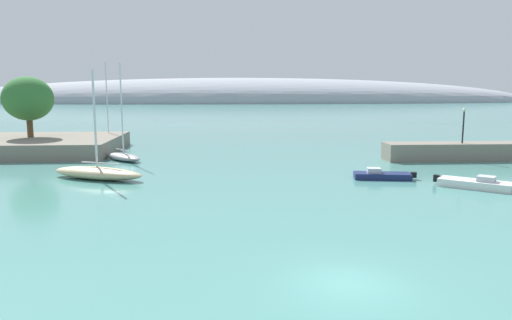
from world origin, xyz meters
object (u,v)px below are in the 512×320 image
object	(u,v)px
motorboat_navy_foreground	(382,175)
harbor_lamp_post	(464,121)
motorboat_white_outer	(475,184)
tree_clump_shore	(28,99)
sailboat_grey_outer_mooring	(124,156)
sailboat_sand_mid_mooring	(97,172)
sailboat_teal_near_shore	(109,142)

from	to	relation	value
motorboat_navy_foreground	harbor_lamp_post	distance (m)	15.24
motorboat_white_outer	harbor_lamp_post	xyz separation A→B (m)	(5.73, 13.26, 3.74)
tree_clump_shore	harbor_lamp_post	bearing A→B (deg)	-12.11
sailboat_grey_outer_mooring	tree_clump_shore	bearing A→B (deg)	-163.48
sailboat_sand_mid_mooring	motorboat_navy_foreground	bearing A→B (deg)	-159.91
sailboat_grey_outer_mooring	harbor_lamp_post	world-z (taller)	sailboat_grey_outer_mooring
sailboat_grey_outer_mooring	harbor_lamp_post	xyz separation A→B (m)	(34.89, -2.44, 3.59)
tree_clump_shore	motorboat_navy_foreground	distance (m)	40.95
sailboat_teal_near_shore	motorboat_white_outer	distance (m)	43.95
sailboat_teal_near_shore	motorboat_white_outer	size ratio (longest dim) A/B	2.11
sailboat_sand_mid_mooring	harbor_lamp_post	size ratio (longest dim) A/B	2.45
tree_clump_shore	sailboat_grey_outer_mooring	world-z (taller)	sailboat_grey_outer_mooring
tree_clump_shore	motorboat_navy_foreground	bearing A→B (deg)	-28.50
sailboat_grey_outer_mooring	harbor_lamp_post	bearing A→B (deg)	44.56
tree_clump_shore	sailboat_sand_mid_mooring	distance (m)	22.30
sailboat_teal_near_shore	sailboat_sand_mid_mooring	xyz separation A→B (m)	(4.39, -22.76, -0.02)
motorboat_white_outer	sailboat_grey_outer_mooring	bearing A→B (deg)	-169.55
motorboat_white_outer	sailboat_sand_mid_mooring	bearing A→B (deg)	-152.03
sailboat_sand_mid_mooring	motorboat_navy_foreground	distance (m)	23.47
motorboat_navy_foreground	harbor_lamp_post	size ratio (longest dim) A/B	1.41
sailboat_teal_near_shore	sailboat_grey_outer_mooring	xyz separation A→B (m)	(4.44, -12.62, -0.09)
sailboat_teal_near_shore	sailboat_grey_outer_mooring	size ratio (longest dim) A/B	1.07
sailboat_teal_near_shore	sailboat_sand_mid_mooring	bearing A→B (deg)	43.01
sailboat_grey_outer_mooring	motorboat_navy_foreground	world-z (taller)	sailboat_grey_outer_mooring
tree_clump_shore	motorboat_white_outer	distance (m)	47.90
sailboat_teal_near_shore	harbor_lamp_post	bearing A→B (deg)	101.14
tree_clump_shore	motorboat_white_outer	world-z (taller)	tree_clump_shore
tree_clump_shore	sailboat_teal_near_shore	world-z (taller)	sailboat_teal_near_shore
sailboat_sand_mid_mooring	motorboat_white_outer	world-z (taller)	sailboat_sand_mid_mooring
sailboat_grey_outer_mooring	harbor_lamp_post	size ratio (longest dim) A/B	2.75
tree_clump_shore	sailboat_grey_outer_mooring	xyz separation A→B (m)	(12.24, -7.67, -5.70)
motorboat_navy_foreground	motorboat_white_outer	world-z (taller)	motorboat_white_outer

